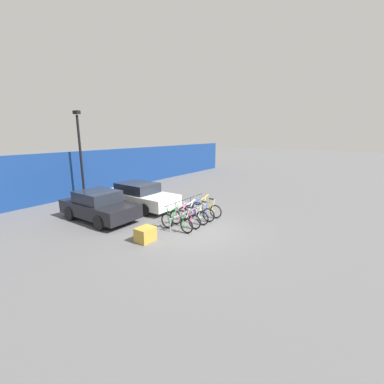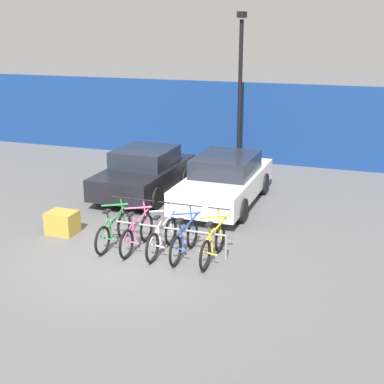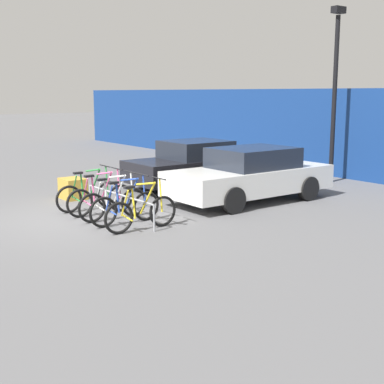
{
  "view_description": "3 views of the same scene",
  "coord_description": "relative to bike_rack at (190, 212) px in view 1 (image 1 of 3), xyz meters",
  "views": [
    {
      "loc": [
        -8.55,
        -5.95,
        4.04
      ],
      "look_at": [
        1.38,
        1.08,
        1.25
      ],
      "focal_mm": 24.0,
      "sensor_mm": 36.0,
      "label": 1
    },
    {
      "loc": [
        5.04,
        -9.61,
        4.83
      ],
      "look_at": [
        1.16,
        1.14,
        1.3
      ],
      "focal_mm": 50.0,
      "sensor_mm": 36.0,
      "label": 2
    },
    {
      "loc": [
        11.03,
        -5.03,
        2.79
      ],
      "look_at": [
        1.71,
        1.93,
        0.62
      ],
      "focal_mm": 50.0,
      "sensor_mm": 36.0,
      "label": 3
    }
  ],
  "objects": [
    {
      "name": "bicycle_pink",
      "position": [
        -0.61,
        -0.15,
        -0.1
      ],
      "size": [
        0.68,
        1.71,
        1.05
      ],
      "rotation": [
        0.0,
        0.0,
        0.04
      ],
      "color": "black",
      "rests_on": "ground"
    },
    {
      "name": "hoarding_wall",
      "position": [
        -0.66,
        8.82,
        0.99
      ],
      "size": [
        36.0,
        0.16,
        2.93
      ],
      "primitive_type": "cube",
      "color": "navy",
      "rests_on": "ground"
    },
    {
      "name": "lamp_post",
      "position": [
        -0.4,
        7.83,
        2.54
      ],
      "size": [
        0.24,
        0.44,
        5.33
      ],
      "color": "black",
      "rests_on": "ground"
    },
    {
      "name": "bicycle_blue",
      "position": [
        0.54,
        -0.15,
        -0.1
      ],
      "size": [
        0.68,
        1.71,
        1.05
      ],
      "rotation": [
        0.0,
        0.0,
        -0.06
      ],
      "color": "black",
      "rests_on": "ground"
    },
    {
      "name": "bicycle_yellow",
      "position": [
        1.19,
        -0.15,
        -0.1
      ],
      "size": [
        0.68,
        1.71,
        1.05
      ],
      "rotation": [
        0.0,
        0.0,
        -0.07
      ],
      "color": "black",
      "rests_on": "ground"
    },
    {
      "name": "ground_plane",
      "position": [
        -0.66,
        -0.68,
        -0.47
      ],
      "size": [
        120.0,
        120.0,
        0.0
      ],
      "primitive_type": "plane",
      "color": "#59595B"
    },
    {
      "name": "bicycle_white",
      "position": [
        0.01,
        -0.15,
        -0.1
      ],
      "size": [
        0.68,
        1.71,
        1.05
      ],
      "rotation": [
        0.0,
        0.0,
        0.06
      ],
      "color": "black",
      "rests_on": "ground"
    },
    {
      "name": "bicycle_green",
      "position": [
        -1.19,
        -0.15,
        -0.1
      ],
      "size": [
        0.68,
        1.71,
        1.05
      ],
      "rotation": [
        0.0,
        0.0,
        -0.04
      ],
      "color": "black",
      "rests_on": "ground"
    },
    {
      "name": "bike_rack",
      "position": [
        0.0,
        0.0,
        0.0
      ],
      "size": [
        2.93,
        0.04,
        0.57
      ],
      "color": "gray",
      "rests_on": "ground"
    },
    {
      "name": "cargo_crate",
      "position": [
        -2.75,
        0.13,
        -0.2
      ],
      "size": [
        0.7,
        0.56,
        0.55
      ],
      "primitive_type": "cube",
      "color": "#B28C33",
      "rests_on": "ground"
    },
    {
      "name": "car_black",
      "position": [
        -2.2,
        3.74,
        0.22
      ],
      "size": [
        1.91,
        3.94,
        1.4
      ],
      "color": "black",
      "rests_on": "ground"
    },
    {
      "name": "car_white",
      "position": [
        0.31,
        3.7,
        0.22
      ],
      "size": [
        1.91,
        4.49,
        1.4
      ],
      "color": "silver",
      "rests_on": "ground"
    }
  ]
}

